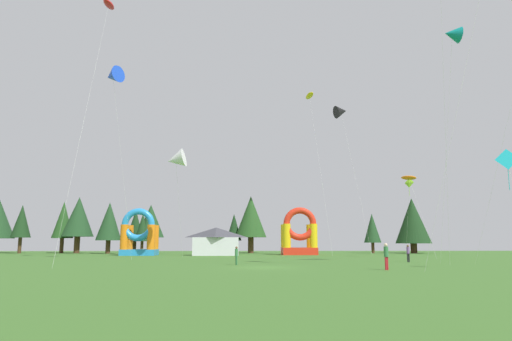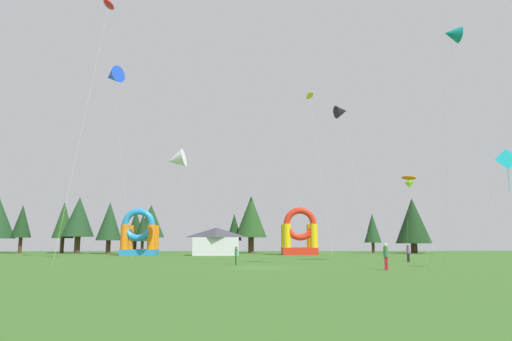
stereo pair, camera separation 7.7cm
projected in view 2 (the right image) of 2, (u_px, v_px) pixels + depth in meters
The scene contains 27 objects.
ground_plane at pixel (263, 268), 35.00m from camera, with size 120.00×120.00×0.00m, color #3D6B28.
kite_white_delta at pixel (176, 159), 57.75m from camera, with size 2.85×5.98×13.66m.
kite_lime_diamond at pixel (409, 183), 62.07m from camera, with size 0.89×3.31×10.36m.
kite_black_delta at pixel (341, 112), 71.91m from camera, with size 3.13×9.11×23.47m.
kite_cyan_diamond at pixel (507, 162), 32.29m from camera, with size 1.22×1.82×8.20m.
kite_orange_parafoil at pixel (409, 178), 55.76m from camera, with size 2.76×3.79×10.18m.
kite_teal_delta at pixel (452, 34), 39.37m from camera, with size 1.51×6.30×20.55m.
kite_red_parafoil at pixel (109, 5), 49.29m from camera, with size 1.12×12.54×27.92m.
kite_yellow_parafoil at pixel (310, 96), 70.84m from camera, with size 2.16×9.10×24.93m.
kite_blue_delta at pixel (113, 76), 49.83m from camera, with size 3.38×4.57×20.92m.
person_near_camera at pixel (408, 252), 44.30m from camera, with size 0.36×0.36×1.67m.
person_left_edge at pixel (386, 254), 32.21m from camera, with size 0.45×0.45×1.87m.
person_far_side at pixel (236, 254), 39.02m from camera, with size 0.35×0.35×1.56m.
inflatable_red_slide at pixel (139, 237), 65.07m from camera, with size 4.88×4.04×6.65m.
inflatable_blue_arch at pixel (299, 237), 67.91m from camera, with size 5.14×4.21×6.99m.
festival_tent at pixel (216, 241), 65.07m from camera, with size 6.43×3.62×3.95m.
tree_row_1 at pixel (22, 221), 76.68m from camera, with size 3.18×3.18×8.09m.
tree_row_2 at pixel (64, 220), 78.45m from camera, with size 3.56×3.56×8.79m.
tree_row_3 at pixel (79, 217), 77.01m from camera, with size 5.21×5.21×9.46m.
tree_row_4 at pixel (109, 221), 75.24m from camera, with size 4.16×4.16×8.41m.
tree_row_5 at pixel (136, 226), 80.39m from camera, with size 3.17×3.17×7.51m.
tree_row_6 at pixel (143, 228), 75.98m from camera, with size 2.63×2.63×6.59m.
tree_row_7 at pixel (151, 221), 77.50m from camera, with size 4.65×4.65×8.18m.
tree_row_8 at pixel (234, 227), 79.00m from camera, with size 2.61×2.61×6.73m.
tree_row_9 at pixel (251, 217), 78.31m from camera, with size 5.37×5.37×9.72m.
tree_row_10 at pixel (372, 228), 77.35m from camera, with size 2.87×2.87×6.67m.
tree_row_11 at pixel (413, 221), 77.19m from camera, with size 5.91×5.91×9.29m.
Camera 2 is at (-1.73, -35.70, 2.02)m, focal length 31.93 mm.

